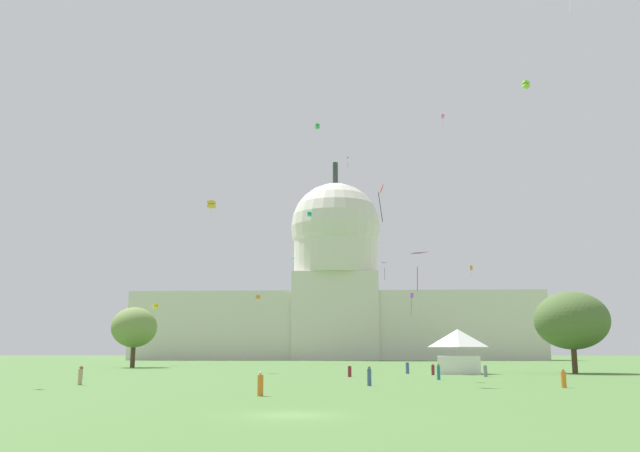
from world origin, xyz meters
The scene contains 29 objects.
ground_plane centered at (0.00, 0.00, 0.00)m, with size 800.00×800.00×0.00m, color #4C7538.
capitol_building centered at (-2.76, 192.95, 21.71)m, with size 133.61×30.33×67.25m.
event_tent centered at (17.14, 59.82, 3.05)m, with size 6.64×7.37×5.92m.
tree_west_mid centered at (-37.38, 90.44, 7.26)m, with size 9.02×9.35×10.96m.
tree_east_near centered at (33.10, 61.73, 7.14)m, with size 12.62×11.94×11.12m.
person_denim_mid_left centered at (4.39, 27.50, 0.80)m, with size 0.49×0.49×1.73m.
person_orange_back_right centered at (20.61, 25.29, 0.71)m, with size 0.58×0.58×1.57m.
person_teal_front_center centered at (12.05, 40.40, 0.79)m, with size 0.49×0.49×1.69m.
person_maroon_lawn_far_right centered at (2.54, 48.00, 0.64)m, with size 0.51×0.51×1.44m.
person_grey_mid_center centered at (18.62, 49.11, 0.67)m, with size 0.51×0.51×1.50m.
person_denim_near_tree_west centered at (10.27, 59.76, 0.75)m, with size 0.56×0.56×1.67m.
person_tan_edge_east centered at (-21.72, 27.76, 0.77)m, with size 0.45×0.45×1.67m.
person_orange_deep_crowd centered at (-3.38, 13.59, 0.75)m, with size 0.51×0.51×1.65m.
person_navy_front_right centered at (-27.64, 42.73, 0.67)m, with size 0.36×0.36×1.44m.
person_maroon_edge_west centered at (13.08, 54.57, 0.66)m, with size 0.49×0.49×1.46m.
kite_violet_low centered at (14.52, 99.74, 13.02)m, with size 0.65×0.52×4.34m.
kite_orange_mid centered at (-25.93, 171.51, 19.13)m, with size 1.28×1.28×3.07m.
kite_gold_mid centered at (-18.54, 66.56, 25.09)m, with size 1.25×1.26×3.39m.
kite_turquoise_mid centered at (-5.37, 95.82, 29.38)m, with size 0.90×0.87×0.89m.
kite_pink_high centered at (23.91, 114.92, 55.77)m, with size 0.87×0.85×2.94m.
kite_green_high centered at (-4.44, 107.11, 51.25)m, with size 1.17×1.14×1.14m.
kite_magenta_high centered at (2.17, 144.03, 54.37)m, with size 0.70×1.75×3.25m.
kite_lime_high centered at (33.43, 79.06, 48.65)m, with size 1.27×1.21×1.36m.
kite_red_mid centered at (6.29, 40.47, 20.41)m, with size 0.61×1.11×4.18m.
kite_yellow_low centered at (-39.86, 111.81, 12.51)m, with size 1.33×1.35×1.13m.
kite_black_mid centered at (11.67, 140.97, 24.84)m, with size 1.87×1.91×4.06m.
kite_cyan_mid centered at (-11.89, 132.38, 24.87)m, with size 1.60×1.21×3.95m.
kite_violet_low_b centered at (8.63, 27.35, 11.25)m, with size 1.84×1.76×3.09m.
kite_orange_mid_b centered at (37.52, 164.13, 26.55)m, with size 0.86×0.54×3.69m.
Camera 1 is at (3.04, -33.69, 3.08)m, focal length 37.97 mm.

